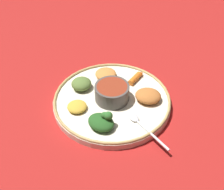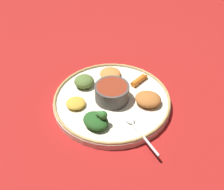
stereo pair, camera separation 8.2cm
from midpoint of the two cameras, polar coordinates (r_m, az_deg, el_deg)
ground_plane at (r=0.84m, az=2.78°, el=-1.91°), size 2.40×2.40×0.00m
platter at (r=0.83m, az=2.80°, el=-1.41°), size 0.35×0.35×0.02m
platter_rim at (r=0.82m, az=2.83°, el=-0.75°), size 0.35×0.35×0.01m
center_bowl at (r=0.81m, az=2.89°, el=0.46°), size 0.10×0.10×0.05m
spoon at (r=0.75m, az=8.16°, el=-6.84°), size 0.15×0.05×0.01m
greens_pile at (r=0.74m, az=-0.05°, el=-5.33°), size 0.08×0.07×0.05m
carrot_near_spoon at (r=0.89m, az=8.35°, el=3.00°), size 0.02×0.07×0.02m
mound_lentil_yellow at (r=0.80m, az=-4.54°, el=-1.83°), size 0.08×0.08×0.02m
mound_collards at (r=0.86m, az=-3.04°, el=2.70°), size 0.08×0.08×0.03m
mound_chickpea at (r=0.81m, az=10.25°, el=-0.97°), size 0.10×0.10×0.03m
mound_squash at (r=0.90m, az=2.23°, el=4.31°), size 0.09×0.09×0.02m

